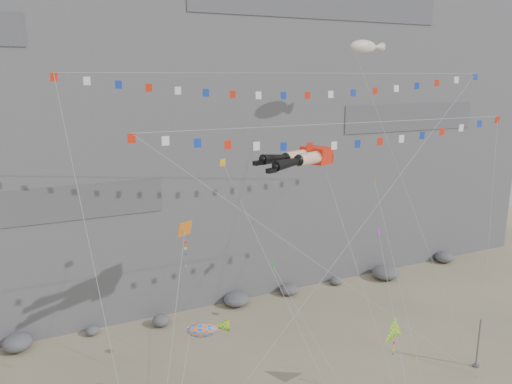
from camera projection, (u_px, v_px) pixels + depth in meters
cliff at (184, 54)px, 57.89m from camera, size 80.00×28.00×50.00m
talus_boulders at (237, 300)px, 50.19m from camera, size 60.00×3.00×1.20m
anchor_pole_right at (478, 343)px, 39.20m from camera, size 0.12×0.12×4.09m
legs_kite at (301, 158)px, 34.38m from camera, size 6.67×14.17×21.34m
flag_banner_upper at (296, 74)px, 37.93m from camera, size 34.25×13.73×29.93m
flag_banner_lower at (347, 124)px, 34.02m from camera, size 29.18×5.02×22.29m
harlequin_kite at (185, 229)px, 31.04m from camera, size 5.49×8.14×15.65m
fish_windsock at (202, 330)px, 31.23m from camera, size 6.16×6.56×9.89m
delta_kite at (395, 332)px, 34.46m from camera, size 4.14×7.04×8.82m
blimp_windsock at (363, 47)px, 44.31m from camera, size 4.15×14.53×28.53m
small_kite_a at (225, 167)px, 35.82m from camera, size 3.74×14.78×21.88m
small_kite_b at (379, 236)px, 40.80m from camera, size 6.15×12.16×16.27m
small_kite_c at (274, 268)px, 34.60m from camera, size 3.47×9.94×13.64m
small_kite_d at (375, 185)px, 41.10m from camera, size 5.52×14.34×20.39m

